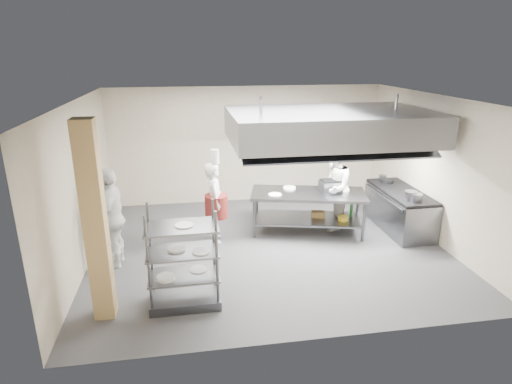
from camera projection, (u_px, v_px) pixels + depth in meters
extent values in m
plane|color=#363639|center=(269.00, 247.00, 8.78)|extent=(7.00, 7.00, 0.00)
plane|color=silver|center=(270.00, 99.00, 7.83)|extent=(7.00, 7.00, 0.00)
plane|color=#B2A38D|center=(247.00, 145.00, 11.11)|extent=(7.00, 0.00, 7.00)
plane|color=#B2A38D|center=(80.00, 186.00, 7.76)|extent=(0.00, 6.00, 6.00)
plane|color=#B2A38D|center=(435.00, 169.00, 8.85)|extent=(0.00, 6.00, 6.00)
cube|color=tan|center=(95.00, 224.00, 6.08)|extent=(0.30, 0.30, 3.00)
cube|color=slate|center=(329.00, 126.00, 8.60)|extent=(4.00, 2.50, 0.60)
cube|color=white|center=(285.00, 143.00, 8.56)|extent=(1.60, 0.12, 0.04)
cube|color=white|center=(370.00, 140.00, 8.84)|extent=(1.60, 0.12, 0.04)
cube|color=slate|center=(316.00, 144.00, 11.24)|extent=(1.50, 0.28, 0.04)
cube|color=slate|center=(308.00, 194.00, 9.28)|extent=(2.63, 1.57, 0.06)
cube|color=slate|center=(307.00, 219.00, 9.46)|extent=(2.42, 1.42, 0.04)
cube|color=gray|center=(399.00, 211.00, 9.59)|extent=(0.80, 2.00, 0.84)
cube|color=black|center=(401.00, 192.00, 9.45)|extent=(0.78, 1.96, 0.06)
imported|color=silver|center=(215.00, 202.00, 8.83)|extent=(0.43, 0.63, 1.70)
imported|color=silver|center=(333.00, 188.00, 9.44)|extent=(1.03, 1.14, 1.91)
imported|color=white|center=(112.00, 217.00, 7.81)|extent=(0.54, 1.13, 1.88)
cube|color=slate|center=(331.00, 186.00, 9.35)|extent=(0.47, 0.37, 0.22)
cube|color=#8D5D38|center=(318.00, 214.00, 9.48)|extent=(0.33, 0.27, 0.13)
cylinder|color=gray|center=(411.00, 195.00, 8.85)|extent=(0.26, 0.26, 0.18)
cylinder|color=white|center=(184.00, 274.00, 6.66)|extent=(0.28, 0.28, 0.05)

